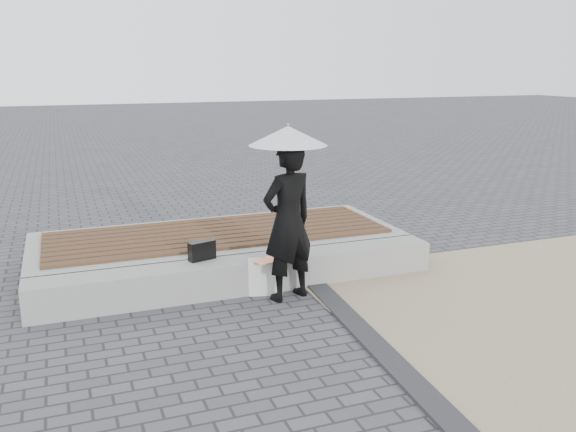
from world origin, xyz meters
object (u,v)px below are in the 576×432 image
object	(u,v)px
parasol	(288,136)
handbag	(202,251)
seating_ledge	(244,275)
woman	(288,222)
canvas_tote	(265,277)

from	to	relation	value
parasol	handbag	world-z (taller)	parasol
seating_ledge	handbag	world-z (taller)	handbag
woman	handbag	bearing A→B (deg)	-50.44
seating_ledge	woman	size ratio (longest dim) A/B	2.68
seating_ledge	canvas_tote	xyz separation A→B (m)	(0.21, -0.20, 0.01)
seating_ledge	handbag	distance (m)	0.59
canvas_tote	woman	bearing A→B (deg)	-31.46
parasol	canvas_tote	xyz separation A→B (m)	(-0.21, 0.22, -1.71)
handbag	parasol	bearing A→B (deg)	-49.56
canvas_tote	parasol	bearing A→B (deg)	-31.46
handbag	woman	bearing A→B (deg)	-49.56
woman	canvas_tote	size ratio (longest dim) A/B	4.35
woman	canvas_tote	bearing A→B (deg)	-64.76
handbag	canvas_tote	bearing A→B (deg)	-43.91
woman	canvas_tote	xyz separation A→B (m)	(-0.21, 0.22, -0.72)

